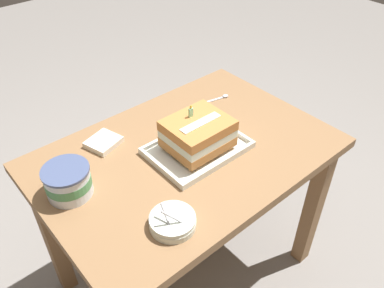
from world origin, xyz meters
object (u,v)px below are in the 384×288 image
at_px(ice_cream_tub, 68,181).
at_px(foil_tray, 198,149).
at_px(birthday_cake, 198,133).
at_px(bowl_stack, 173,222).
at_px(napkin_pile, 104,142).
at_px(serving_spoon_near_tray, 220,98).

bearing_deg(ice_cream_tub, foil_tray, -13.16).
bearing_deg(birthday_cake, bowl_stack, -143.27).
height_order(birthday_cake, ice_cream_tub, birthday_cake).
height_order(foil_tray, ice_cream_tub, ice_cream_tub).
relative_size(foil_tray, napkin_pile, 2.55).
bearing_deg(ice_cream_tub, birthday_cake, -13.16).
bearing_deg(napkin_pile, birthday_cake, -46.21).
xyz_separation_m(birthday_cake, ice_cream_tub, (-0.44, 0.10, -0.03)).
height_order(serving_spoon_near_tray, napkin_pile, napkin_pile).
relative_size(birthday_cake, serving_spoon_near_tray, 1.46).
distance_m(serving_spoon_near_tray, napkin_pile, 0.53).
bearing_deg(birthday_cake, foil_tray, 90.00).
distance_m(foil_tray, serving_spoon_near_tray, 0.35).
relative_size(bowl_stack, serving_spoon_near_tray, 0.94).
bearing_deg(bowl_stack, ice_cream_tub, 117.37).
xyz_separation_m(bowl_stack, ice_cream_tub, (-0.16, 0.31, 0.03)).
distance_m(ice_cream_tub, serving_spoon_near_tray, 0.74).
height_order(ice_cream_tub, serving_spoon_near_tray, ice_cream_tub).
distance_m(foil_tray, bowl_stack, 0.35).
bearing_deg(foil_tray, napkin_pile, 133.79).
relative_size(foil_tray, bowl_stack, 2.49).
bearing_deg(foil_tray, ice_cream_tub, 166.84).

